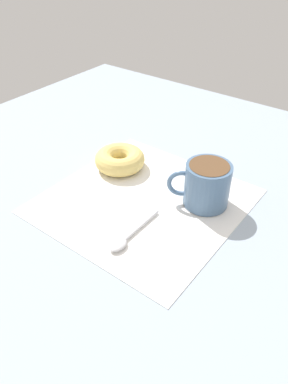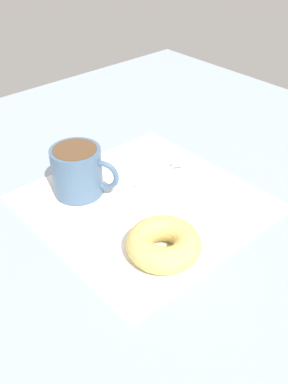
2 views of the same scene
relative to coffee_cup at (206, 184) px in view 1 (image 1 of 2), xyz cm
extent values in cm
cube|color=#99A8B7|center=(-8.28, 12.06, -5.73)|extent=(120.00, 120.00, 2.00)
cube|color=white|center=(-6.44, 9.79, -4.58)|extent=(36.05, 36.05, 0.30)
cylinder|color=slate|center=(0.10, -0.17, -0.19)|extent=(8.64, 8.64, 8.48)
cylinder|color=brown|center=(0.10, -0.17, 3.84)|extent=(7.44, 7.44, 0.60)
torus|color=slate|center=(-2.42, 3.91, -0.19)|extent=(3.74, 5.27, 5.65)
torus|color=#E5C66B|center=(-0.05, 21.22, -2.44)|extent=(10.95, 10.95, 3.97)
ellipsoid|color=silver|center=(-19.31, 5.56, -3.98)|extent=(3.62, 2.43, 0.90)
cylinder|color=silver|center=(-13.10, 5.51, -4.15)|extent=(10.36, 0.64, 0.56)
camera|label=1|loc=(-52.71, -25.00, 40.80)|focal=35.00mm
camera|label=2|loc=(32.44, 53.42, 39.85)|focal=40.00mm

